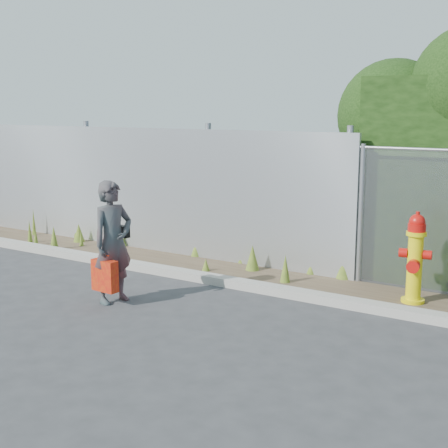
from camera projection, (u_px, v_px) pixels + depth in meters
The scene contains 8 objects.
ground at pixel (182, 329), 7.33m from camera, with size 80.00×80.00×0.00m, color #323234.
curb at pixel (257, 287), 8.82m from camera, with size 16.00×0.22×0.12m, color gray.
weed_strip at pixel (254, 268), 9.64m from camera, with size 16.00×1.34×0.55m.
corrugated_fence at pixel (134, 188), 11.33m from camera, with size 8.50×0.21×2.30m.
fire_hydrant at pixel (415, 260), 8.15m from camera, with size 0.41×0.37×1.24m.
woman at pixel (113, 242), 8.21m from camera, with size 0.59×0.39×1.63m, color #0E5A58.
red_tote_bag at pixel (105, 276), 8.15m from camera, with size 0.38×0.14×0.49m.
black_shoulder_bag at pixel (122, 231), 8.39m from camera, with size 0.21×0.09×0.16m.
Camera 1 is at (4.14, -5.63, 2.58)m, focal length 50.00 mm.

